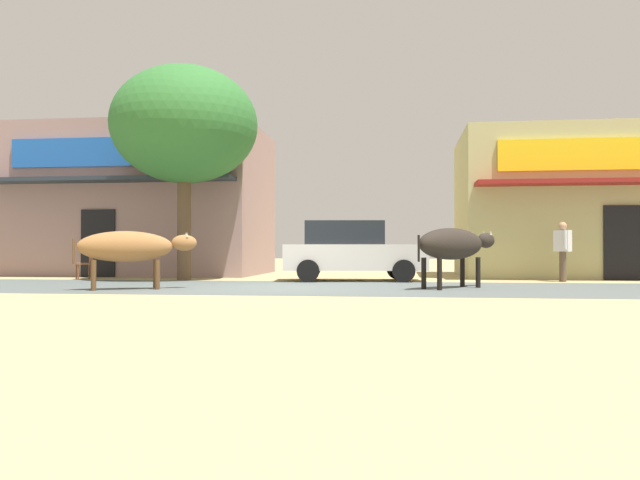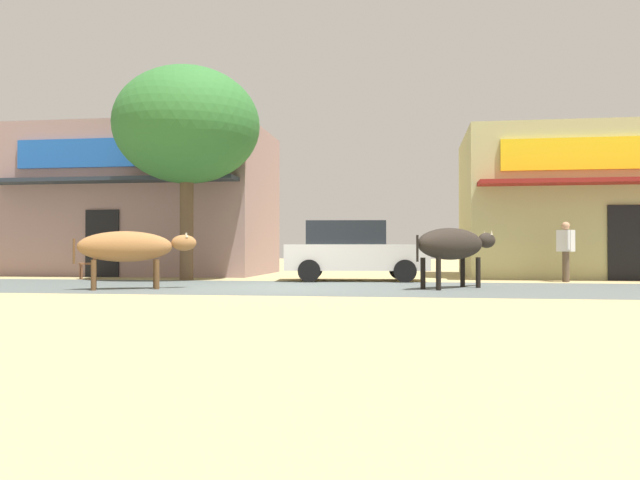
{
  "view_description": "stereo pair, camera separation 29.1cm",
  "coord_description": "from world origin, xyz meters",
  "px_view_note": "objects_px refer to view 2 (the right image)",
  "views": [
    {
      "loc": [
        2.75,
        -14.45,
        0.9
      ],
      "look_at": [
        0.81,
        0.7,
        1.1
      ],
      "focal_mm": 35.82,
      "sensor_mm": 36.0,
      "label": 1
    },
    {
      "loc": [
        3.04,
        -14.41,
        0.9
      ],
      "look_at": [
        0.81,
        0.7,
        1.1
      ],
      "focal_mm": 35.82,
      "sensor_mm": 36.0,
      "label": 2
    }
  ],
  "objects_px": {
    "cow_near_brown": "(129,247)",
    "pedestrian_by_shop": "(566,247)",
    "cow_far_dark": "(453,245)",
    "cafe_chair_near_tree": "(90,261)",
    "roadside_tree": "(187,126)",
    "parked_hatchback_car": "(353,250)"
  },
  "relations": [
    {
      "from": "parked_hatchback_car",
      "to": "cow_far_dark",
      "type": "height_order",
      "value": "parked_hatchback_car"
    },
    {
      "from": "parked_hatchback_car",
      "to": "pedestrian_by_shop",
      "type": "xyz_separation_m",
      "value": [
        5.67,
        0.22,
        0.1
      ]
    },
    {
      "from": "cow_near_brown",
      "to": "pedestrian_by_shop",
      "type": "bearing_deg",
      "value": 24.07
    },
    {
      "from": "cow_far_dark",
      "to": "pedestrian_by_shop",
      "type": "height_order",
      "value": "pedestrian_by_shop"
    },
    {
      "from": "roadside_tree",
      "to": "cafe_chair_near_tree",
      "type": "xyz_separation_m",
      "value": [
        -2.95,
        0.06,
        -3.86
      ]
    },
    {
      "from": "parked_hatchback_car",
      "to": "cow_far_dark",
      "type": "xyz_separation_m",
      "value": [
        2.52,
        -3.04,
        0.14
      ]
    },
    {
      "from": "cow_near_brown",
      "to": "cow_far_dark",
      "type": "height_order",
      "value": "cow_far_dark"
    },
    {
      "from": "roadside_tree",
      "to": "pedestrian_by_shop",
      "type": "distance_m",
      "value": 10.96
    },
    {
      "from": "cow_near_brown",
      "to": "cafe_chair_near_tree",
      "type": "bearing_deg",
      "value": 126.97
    },
    {
      "from": "roadside_tree",
      "to": "parked_hatchback_car",
      "type": "xyz_separation_m",
      "value": [
        4.73,
        0.18,
        -3.54
      ]
    },
    {
      "from": "roadside_tree",
      "to": "cow_near_brown",
      "type": "relative_size",
      "value": 2.45
    },
    {
      "from": "cow_far_dark",
      "to": "pedestrian_by_shop",
      "type": "distance_m",
      "value": 4.53
    },
    {
      "from": "cow_far_dark",
      "to": "cafe_chair_near_tree",
      "type": "xyz_separation_m",
      "value": [
        -10.2,
        2.91,
        -0.46
      ]
    },
    {
      "from": "roadside_tree",
      "to": "cow_near_brown",
      "type": "xyz_separation_m",
      "value": [
        0.21,
        -4.14,
        -3.46
      ]
    },
    {
      "from": "parked_hatchback_car",
      "to": "pedestrian_by_shop",
      "type": "height_order",
      "value": "parked_hatchback_car"
    },
    {
      "from": "cow_near_brown",
      "to": "pedestrian_by_shop",
      "type": "relative_size",
      "value": 1.54
    },
    {
      "from": "roadside_tree",
      "to": "parked_hatchback_car",
      "type": "relative_size",
      "value": 1.5
    },
    {
      "from": "cow_far_dark",
      "to": "pedestrian_by_shop",
      "type": "relative_size",
      "value": 1.4
    },
    {
      "from": "pedestrian_by_shop",
      "to": "cow_far_dark",
      "type": "bearing_deg",
      "value": -133.96
    },
    {
      "from": "cow_far_dark",
      "to": "cafe_chair_near_tree",
      "type": "height_order",
      "value": "cow_far_dark"
    },
    {
      "from": "cafe_chair_near_tree",
      "to": "cow_near_brown",
      "type": "bearing_deg",
      "value": -53.03
    },
    {
      "from": "parked_hatchback_car",
      "to": "pedestrian_by_shop",
      "type": "bearing_deg",
      "value": 2.25
    }
  ]
}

